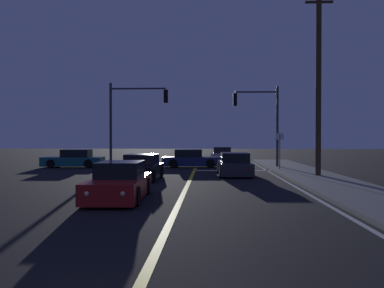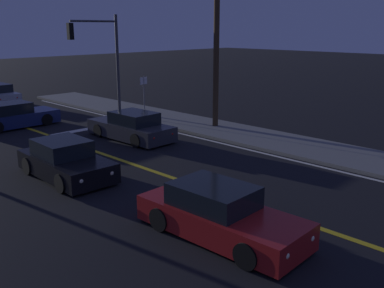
# 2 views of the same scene
# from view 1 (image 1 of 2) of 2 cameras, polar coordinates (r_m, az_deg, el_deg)

# --- Properties ---
(sidewalk_right) EXTENTS (3.20, 45.70, 0.15)m
(sidewalk_right) POSITION_cam_1_polar(r_m,az_deg,el_deg) (17.44, 21.68, -6.21)
(sidewalk_right) COLOR slate
(sidewalk_right) RESTS_ON ground
(lane_line_center) EXTENTS (0.20, 43.16, 0.01)m
(lane_line_center) POSITION_cam_1_polar(r_m,az_deg,el_deg) (16.52, -1.11, -6.78)
(lane_line_center) COLOR gold
(lane_line_center) RESTS_ON ground
(lane_line_edge_right) EXTENTS (0.16, 43.16, 0.01)m
(lane_line_edge_right) POSITION_cam_1_polar(r_m,az_deg,el_deg) (16.93, 15.71, -6.62)
(lane_line_edge_right) COLOR silver
(lane_line_edge_right) RESTS_ON ground
(stop_bar) EXTENTS (5.13, 0.50, 0.01)m
(stop_bar) POSITION_cam_1_polar(r_m,az_deg,el_deg) (27.67, 5.67, -3.71)
(stop_bar) COLOR silver
(stop_bar) RESTS_ON ground
(car_following_oncoming_teal) EXTENTS (4.52, 1.90, 1.34)m
(car_following_oncoming_teal) POSITION_cam_1_polar(r_m,az_deg,el_deg) (31.91, -16.15, -2.10)
(car_following_oncoming_teal) COLOR #195960
(car_following_oncoming_teal) RESTS_ON ground
(car_mid_block_navy) EXTENTS (4.47, 1.98, 1.34)m
(car_mid_block_navy) POSITION_cam_1_polar(r_m,az_deg,el_deg) (30.82, -0.10, -2.17)
(car_mid_block_navy) COLOR navy
(car_mid_block_navy) RESTS_ON ground
(car_parked_curb_charcoal) EXTENTS (1.98, 4.69, 1.34)m
(car_parked_curb_charcoal) POSITION_cam_1_polar(r_m,az_deg,el_deg) (24.28, 5.94, -2.98)
(car_parked_curb_charcoal) COLOR #2D2D33
(car_parked_curb_charcoal) RESTS_ON ground
(car_side_waiting_black) EXTENTS (2.05, 4.19, 1.34)m
(car_side_waiting_black) POSITION_cam_1_polar(r_m,az_deg,el_deg) (21.81, -7.10, -3.42)
(car_side_waiting_black) COLOR black
(car_side_waiting_black) RESTS_ON ground
(car_far_approaching_red) EXTENTS (1.97, 4.61, 1.34)m
(car_far_approaching_red) POSITION_cam_1_polar(r_m,az_deg,el_deg) (14.94, -10.10, -5.38)
(car_far_approaching_red) COLOR maroon
(car_far_approaching_red) RESTS_ON ground
(car_lead_oncoming_silver) EXTENTS (2.07, 4.49, 1.34)m
(car_lead_oncoming_silver) POSITION_cam_1_polar(r_m,az_deg,el_deg) (39.54, 4.15, -1.51)
(car_lead_oncoming_silver) COLOR #B2B5BA
(car_lead_oncoming_silver) RESTS_ON ground
(traffic_signal_near_right) EXTENTS (3.29, 0.28, 5.94)m
(traffic_signal_near_right) POSITION_cam_1_polar(r_m,az_deg,el_deg) (30.13, 9.71, 4.10)
(traffic_signal_near_right) COLOR #38383D
(traffic_signal_near_right) RESTS_ON ground
(traffic_signal_far_left) EXTENTS (4.12, 0.28, 6.06)m
(traffic_signal_far_left) POSITION_cam_1_polar(r_m,az_deg,el_deg) (29.03, -8.52, 4.48)
(traffic_signal_far_left) COLOR #38383D
(traffic_signal_far_left) RESTS_ON ground
(utility_pole_right) EXTENTS (1.82, 0.29, 11.08)m
(utility_pole_right) POSITION_cam_1_polar(r_m,az_deg,el_deg) (23.89, 17.24, 9.38)
(utility_pole_right) COLOR #42301E
(utility_pole_right) RESTS_ON ground
(street_sign_corner) EXTENTS (0.56, 0.13, 2.55)m
(street_sign_corner) POSITION_cam_1_polar(r_m,az_deg,el_deg) (27.43, 12.14, -0.21)
(street_sign_corner) COLOR slate
(street_sign_corner) RESTS_ON ground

